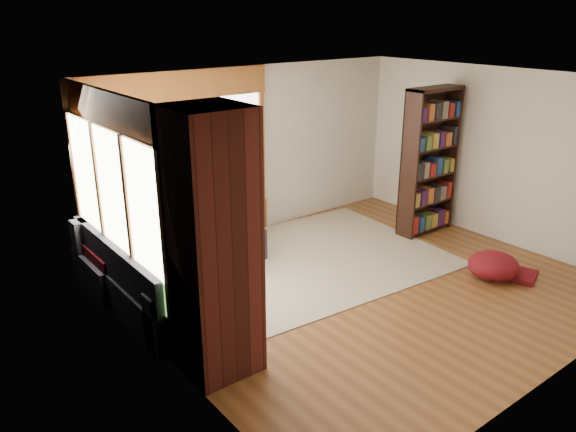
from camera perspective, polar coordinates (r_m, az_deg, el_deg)
floor at (r=7.40m, az=7.67°, el=-6.98°), size 5.50×5.50×0.00m
ceiling at (r=6.64m, az=8.73°, el=13.42°), size 5.50×5.50×0.00m
wall_back at (r=8.76m, az=-3.62°, el=6.56°), size 5.50×0.04×2.60m
wall_front at (r=5.59m, az=26.78°, el=-3.67°), size 5.50×0.04×2.60m
wall_left at (r=5.39m, az=-12.79°, el=-2.74°), size 0.04×5.00×2.60m
wall_right at (r=9.03m, az=20.55°, el=5.72°), size 0.04×5.00×2.60m
windows_back at (r=8.13m, az=-10.54°, el=5.55°), size 2.82×0.10×1.90m
windows_left at (r=6.43m, az=-17.22°, el=1.09°), size 0.10×2.62×1.90m
roller_blind at (r=7.09m, az=-19.79°, el=5.90°), size 0.03×0.72×0.90m
brick_chimney at (r=5.25m, az=-7.69°, el=-3.05°), size 0.70×0.70×2.60m
sectional_sofa at (r=7.51m, az=-12.37°, el=-4.31°), size 2.20×2.20×0.80m
area_rug at (r=8.05m, az=2.00°, el=-4.44°), size 3.93×3.11×0.01m
bookshelf at (r=9.01m, az=14.18°, el=5.34°), size 0.98×0.33×2.29m
pouf at (r=7.93m, az=20.16°, el=-4.65°), size 0.79×0.79×0.36m
dog_tan at (r=7.67m, az=-9.97°, el=0.29°), size 1.01×0.96×0.49m
dog_brindle at (r=6.52m, az=-11.63°, el=-3.92°), size 0.71×0.83×0.40m
throw_pillows at (r=7.48m, az=-12.85°, el=-0.79°), size 1.98×1.68×0.45m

